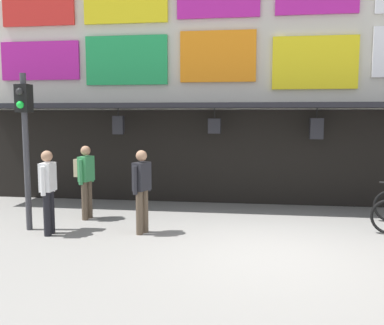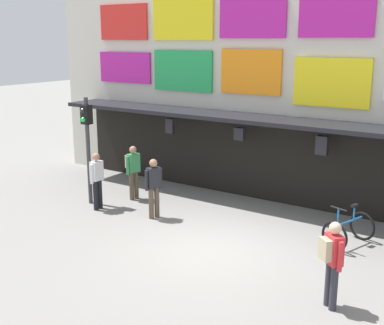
{
  "view_description": "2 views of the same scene",
  "coord_description": "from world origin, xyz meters",
  "px_view_note": "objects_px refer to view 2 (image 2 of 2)",
  "views": [
    {
      "loc": [
        -0.36,
        -7.23,
        2.38
      ],
      "look_at": [
        -1.6,
        1.73,
        1.35
      ],
      "focal_mm": 39.42,
      "sensor_mm": 36.0,
      "label": 1
    },
    {
      "loc": [
        5.73,
        -9.57,
        4.86
      ],
      "look_at": [
        -1.38,
        1.04,
        1.69
      ],
      "focal_mm": 47.03,
      "sensor_mm": 36.0,
      "label": 2
    }
  ],
  "objects_px": {
    "traffic_light_near": "(87,134)",
    "bicycle_parked": "(349,230)",
    "pedestrian_in_yellow": "(133,168)",
    "pedestrian_in_green": "(332,258)",
    "pedestrian_in_purple": "(154,185)",
    "pedestrian_in_black": "(97,178)"
  },
  "relations": [
    {
      "from": "bicycle_parked",
      "to": "pedestrian_in_purple",
      "type": "height_order",
      "value": "pedestrian_in_purple"
    },
    {
      "from": "traffic_light_near",
      "to": "pedestrian_in_purple",
      "type": "height_order",
      "value": "traffic_light_near"
    },
    {
      "from": "pedestrian_in_green",
      "to": "pedestrian_in_black",
      "type": "bearing_deg",
      "value": 167.5
    },
    {
      "from": "pedestrian_in_black",
      "to": "pedestrian_in_purple",
      "type": "xyz_separation_m",
      "value": [
        1.81,
        0.33,
        0.0
      ]
    },
    {
      "from": "traffic_light_near",
      "to": "pedestrian_in_black",
      "type": "height_order",
      "value": "traffic_light_near"
    },
    {
      "from": "bicycle_parked",
      "to": "pedestrian_in_green",
      "type": "height_order",
      "value": "pedestrian_in_green"
    },
    {
      "from": "traffic_light_near",
      "to": "bicycle_parked",
      "type": "bearing_deg",
      "value": 8.77
    },
    {
      "from": "bicycle_parked",
      "to": "pedestrian_in_purple",
      "type": "xyz_separation_m",
      "value": [
        -5.05,
        -1.09,
        0.55
      ]
    },
    {
      "from": "pedestrian_in_green",
      "to": "pedestrian_in_purple",
      "type": "bearing_deg",
      "value": 160.61
    },
    {
      "from": "traffic_light_near",
      "to": "pedestrian_in_black",
      "type": "relative_size",
      "value": 1.9
    },
    {
      "from": "pedestrian_in_green",
      "to": "traffic_light_near",
      "type": "bearing_deg",
      "value": 166.5
    },
    {
      "from": "bicycle_parked",
      "to": "pedestrian_in_black",
      "type": "distance_m",
      "value": 7.03
    },
    {
      "from": "bicycle_parked",
      "to": "pedestrian_in_green",
      "type": "bearing_deg",
      "value": -79.13
    },
    {
      "from": "pedestrian_in_yellow",
      "to": "pedestrian_in_green",
      "type": "distance_m",
      "value": 7.8
    },
    {
      "from": "bicycle_parked",
      "to": "pedestrian_in_purple",
      "type": "distance_m",
      "value": 5.2
    },
    {
      "from": "bicycle_parked",
      "to": "pedestrian_in_black",
      "type": "relative_size",
      "value": 0.79
    },
    {
      "from": "pedestrian_in_black",
      "to": "pedestrian_in_green",
      "type": "bearing_deg",
      "value": -12.5
    },
    {
      "from": "bicycle_parked",
      "to": "pedestrian_in_yellow",
      "type": "height_order",
      "value": "pedestrian_in_yellow"
    },
    {
      "from": "pedestrian_in_black",
      "to": "pedestrian_in_green",
      "type": "height_order",
      "value": "same"
    },
    {
      "from": "pedestrian_in_yellow",
      "to": "traffic_light_near",
      "type": "bearing_deg",
      "value": -128.53
    },
    {
      "from": "traffic_light_near",
      "to": "pedestrian_in_purple",
      "type": "relative_size",
      "value": 1.9
    },
    {
      "from": "traffic_light_near",
      "to": "pedestrian_in_yellow",
      "type": "height_order",
      "value": "traffic_light_near"
    }
  ]
}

